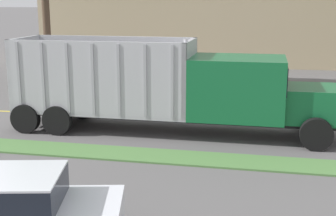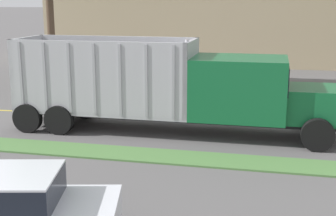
{
  "view_description": "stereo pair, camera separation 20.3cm",
  "coord_description": "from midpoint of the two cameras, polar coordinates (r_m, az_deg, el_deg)",
  "views": [
    {
      "loc": [
        3.98,
        -3.55,
        4.82
      ],
      "look_at": [
        1.29,
        9.38,
        1.76
      ],
      "focal_mm": 50.0,
      "sensor_mm": 36.0,
      "label": 1
    },
    {
      "loc": [
        4.18,
        -3.51,
        4.82
      ],
      "look_at": [
        1.29,
        9.38,
        1.76
      ],
      "focal_mm": 50.0,
      "sensor_mm": 36.0,
      "label": 2
    }
  ],
  "objects": [
    {
      "name": "store_building_backdrop",
      "position": [
        40.46,
        4.62,
        10.76
      ],
      "size": [
        24.91,
        12.1,
        6.49
      ],
      "color": "tan",
      "rests_on": "ground_plane"
    },
    {
      "name": "rally_car",
      "position": [
        9.8,
        -18.95,
        -11.79
      ],
      "size": [
        4.36,
        2.72,
        1.61
      ],
      "color": "silver",
      "rests_on": "ground_plane"
    },
    {
      "name": "centre_line_4",
      "position": [
        20.05,
        -8.29,
        -1.0
      ],
      "size": [
        2.4,
        0.14,
        0.01
      ],
      "primitive_type": "cube",
      "color": "yellow",
      "rests_on": "ground_plane"
    },
    {
      "name": "dump_truck_lead",
      "position": [
        17.01,
        3.67,
        2.02
      ],
      "size": [
        12.01,
        2.79,
        3.52
      ],
      "color": "black",
      "rests_on": "ground_plane"
    },
    {
      "name": "grass_verge",
      "position": [
        14.98,
        -4.72,
        -5.66
      ],
      "size": [
        120.0,
        1.32,
        0.06
      ],
      "primitive_type": "cube",
      "color": "#517F42",
      "rests_on": "ground_plane"
    },
    {
      "name": "centre_line_5",
      "position": [
        18.92,
        7.28,
        -1.81
      ],
      "size": [
        2.4,
        0.14,
        0.01
      ],
      "primitive_type": "cube",
      "color": "yellow",
      "rests_on": "ground_plane"
    }
  ]
}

